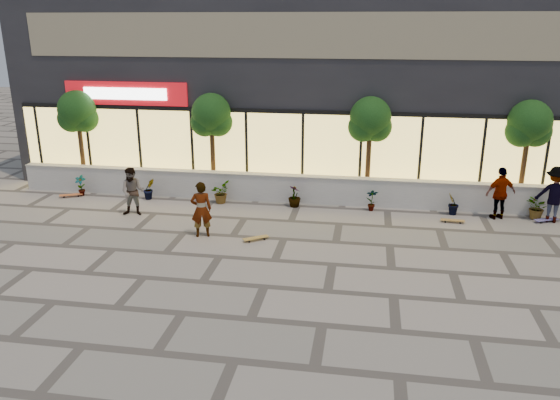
% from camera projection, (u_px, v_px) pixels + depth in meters
% --- Properties ---
extents(ground, '(80.00, 80.00, 0.00)m').
position_uv_depth(ground, '(264.00, 287.00, 13.99)').
color(ground, '#9E9489').
rests_on(ground, ground).
extents(planter_wall, '(22.00, 0.42, 1.04)m').
position_uv_depth(planter_wall, '(299.00, 189.00, 20.39)').
color(planter_wall, silver).
rests_on(planter_wall, ground).
extents(retail_building, '(24.00, 9.17, 8.50)m').
position_uv_depth(retail_building, '(316.00, 74.00, 24.38)').
color(retail_building, black).
rests_on(retail_building, ground).
extents(shrub_a, '(0.43, 0.29, 0.81)m').
position_uv_depth(shrub_a, '(81.00, 185.00, 21.21)').
color(shrub_a, '#153811').
rests_on(shrub_a, ground).
extents(shrub_b, '(0.57, 0.57, 0.81)m').
position_uv_depth(shrub_b, '(149.00, 189.00, 20.79)').
color(shrub_b, '#153811').
rests_on(shrub_b, ground).
extents(shrub_c, '(0.68, 0.77, 0.81)m').
position_uv_depth(shrub_c, '(220.00, 192.00, 20.36)').
color(shrub_c, '#153811').
rests_on(shrub_c, ground).
extents(shrub_d, '(0.64, 0.64, 0.81)m').
position_uv_depth(shrub_d, '(294.00, 196.00, 19.93)').
color(shrub_d, '#153811').
rests_on(shrub_d, ground).
extents(shrub_e, '(0.46, 0.35, 0.81)m').
position_uv_depth(shrub_e, '(372.00, 200.00, 19.50)').
color(shrub_e, '#153811').
rests_on(shrub_e, ground).
extents(shrub_f, '(0.55, 0.57, 0.81)m').
position_uv_depth(shrub_f, '(453.00, 204.00, 19.07)').
color(shrub_f, '#153811').
rests_on(shrub_f, ground).
extents(shrub_g, '(0.77, 0.84, 0.81)m').
position_uv_depth(shrub_g, '(538.00, 208.00, 18.65)').
color(shrub_g, '#153811').
rests_on(shrub_g, ground).
extents(tree_west, '(1.60, 1.50, 3.92)m').
position_uv_depth(tree_west, '(78.00, 114.00, 21.66)').
color(tree_west, '#443118').
rests_on(tree_west, ground).
extents(tree_midwest, '(1.60, 1.50, 3.92)m').
position_uv_depth(tree_midwest, '(211.00, 118.00, 20.82)').
color(tree_midwest, '#443118').
rests_on(tree_midwest, ground).
extents(tree_mideast, '(1.60, 1.50, 3.92)m').
position_uv_depth(tree_mideast, '(370.00, 122.00, 19.90)').
color(tree_mideast, '#443118').
rests_on(tree_mideast, ground).
extents(tree_east, '(1.60, 1.50, 3.92)m').
position_uv_depth(tree_east, '(529.00, 126.00, 19.06)').
color(tree_east, '#443118').
rests_on(tree_east, ground).
extents(skater_center, '(0.76, 0.62, 1.79)m').
position_uv_depth(skater_center, '(201.00, 209.00, 17.01)').
color(skater_center, silver).
rests_on(skater_center, ground).
extents(skater_left, '(0.90, 0.74, 1.71)m').
position_uv_depth(skater_left, '(133.00, 192.00, 18.93)').
color(skater_left, tan).
rests_on(skater_left, ground).
extents(skater_right_near, '(1.16, 0.78, 1.83)m').
position_uv_depth(skater_right_near, '(501.00, 193.00, 18.55)').
color(skater_right_near, silver).
rests_on(skater_right_near, ground).
extents(skater_right_far, '(1.38, 1.02, 1.92)m').
position_uv_depth(skater_right_far, '(555.00, 194.00, 18.27)').
color(skater_right_far, maroon).
rests_on(skater_right_far, ground).
extents(skateboard_center, '(0.80, 0.64, 0.10)m').
position_uv_depth(skateboard_center, '(256.00, 238.00, 16.91)').
color(skateboard_center, olive).
rests_on(skateboard_center, ground).
extents(skateboard_left, '(0.87, 0.56, 0.10)m').
position_uv_depth(skateboard_left, '(71.00, 195.00, 21.13)').
color(skateboard_left, orange).
rests_on(skateboard_left, ground).
extents(skateboard_right_near, '(0.80, 0.25, 0.09)m').
position_uv_depth(skateboard_right_near, '(453.00, 220.00, 18.43)').
color(skateboard_right_near, olive).
rests_on(skateboard_right_near, ground).
extents(skateboard_right_far, '(0.87, 0.55, 0.10)m').
position_uv_depth(skateboard_right_far, '(546.00, 220.00, 18.47)').
color(skateboard_right_far, '#585297').
rests_on(skateboard_right_far, ground).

